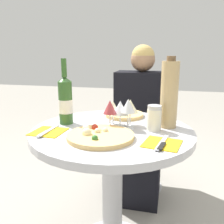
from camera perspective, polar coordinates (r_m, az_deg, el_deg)
dining_table at (r=1.32m, az=0.05°, el=-11.45°), size 0.81×0.81×0.72m
chair_behind_diner at (r=2.08m, az=6.76°, el=-5.70°), size 0.41×0.41×0.85m
seated_diner at (r=1.92m, az=6.33°, el=-4.43°), size 0.40×0.45×1.15m
pizza_large at (r=1.13m, az=-2.87°, el=-5.39°), size 0.30×0.30×0.05m
pizza_small_far at (r=1.50m, az=2.66°, el=-0.55°), size 0.23×0.23×0.04m
wine_bottle at (r=1.35m, az=-10.60°, el=2.61°), size 0.07×0.07×0.35m
tall_carafe at (r=1.29m, az=12.95°, el=3.99°), size 0.09×0.09×0.36m
sugar_shaker at (r=1.24m, az=9.62°, el=-1.39°), size 0.07×0.07×0.13m
wine_glass_front_left at (r=1.25m, az=-0.48°, el=0.98°), size 0.07×0.07×0.14m
wine_glass_back_right at (r=1.30m, az=4.18°, el=1.28°), size 0.08×0.08×0.14m
wine_glass_back_left at (r=1.32m, az=0.20°, el=1.12°), size 0.07×0.07×0.13m
wine_glass_center at (r=1.28m, az=1.89°, el=0.88°), size 0.08×0.08×0.14m
wine_glass_front_right at (r=1.23m, az=3.71°, el=1.25°), size 0.07×0.07×0.15m
place_setting_left at (r=1.25m, az=-14.41°, el=-4.37°), size 0.16×0.19×0.01m
place_setting_right at (r=1.08m, az=11.35°, el=-7.06°), size 0.18×0.19×0.01m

